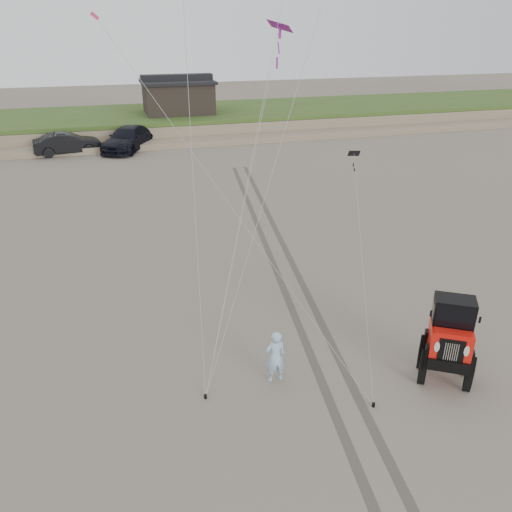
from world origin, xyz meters
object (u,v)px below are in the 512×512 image
(jeep, at_px, (448,350))
(truck_c, at_px, (128,139))
(man, at_px, (275,357))
(truck_b, at_px, (68,143))
(cabin, at_px, (178,96))

(jeep, bearing_deg, truck_c, 133.60)
(jeep, relative_size, man, 3.37)
(truck_b, xyz_separation_m, man, (6.80, -30.23, -0.01))
(truck_b, distance_m, man, 30.98)
(jeep, bearing_deg, man, -164.61)
(cabin, xyz_separation_m, jeep, (1.74, -38.08, -2.23))
(truck_c, height_order, jeep, jeep)
(cabin, relative_size, truck_c, 1.05)
(truck_c, xyz_separation_m, man, (2.25, -30.36, -0.08))
(cabin, bearing_deg, jeep, -87.38)
(truck_b, relative_size, jeep, 0.92)
(jeep, bearing_deg, cabin, 124.12)
(truck_b, height_order, truck_c, truck_c)
(man, bearing_deg, truck_c, -88.14)
(truck_c, distance_m, jeep, 32.39)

